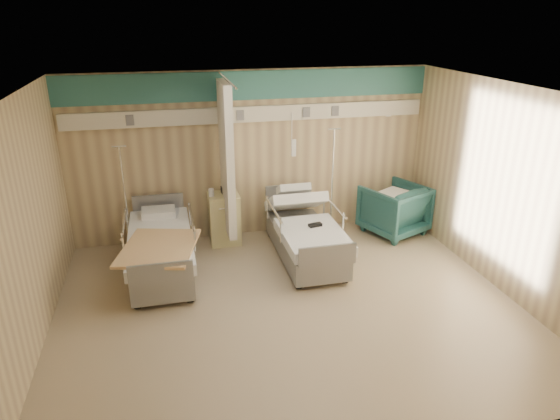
% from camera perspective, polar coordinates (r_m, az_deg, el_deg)
% --- Properties ---
extents(ground, '(6.00, 5.00, 0.00)m').
position_cam_1_polar(ground, '(6.73, 0.96, -10.98)').
color(ground, tan).
rests_on(ground, ground).
extents(room_walls, '(6.04, 5.04, 2.82)m').
position_cam_1_polar(room_walls, '(6.16, 0.21, 4.99)').
color(room_walls, tan).
rests_on(room_walls, ground).
extents(bed_right, '(1.00, 2.16, 0.63)m').
position_cam_1_polar(bed_right, '(7.82, 2.90, -3.45)').
color(bed_right, silver).
rests_on(bed_right, ground).
extents(bed_left, '(1.00, 2.16, 0.63)m').
position_cam_1_polar(bed_left, '(7.56, -13.41, -5.00)').
color(bed_left, silver).
rests_on(bed_left, ground).
extents(bedside_cabinet, '(0.50, 0.48, 0.85)m').
position_cam_1_polar(bedside_cabinet, '(8.37, -6.38, -0.97)').
color(bedside_cabinet, '#D5CA85').
rests_on(bedside_cabinet, ground).
extents(visitor_armchair, '(1.23, 1.24, 0.88)m').
position_cam_1_polar(visitor_armchair, '(8.90, 12.89, 0.08)').
color(visitor_armchair, '#205052').
rests_on(visitor_armchair, ground).
extents(waffle_blanket, '(0.75, 0.73, 0.06)m').
position_cam_1_polar(waffle_blanket, '(8.67, 13.12, 2.80)').
color(waffle_blanket, white).
rests_on(waffle_blanket, visitor_armchair).
extents(iv_stand_right, '(0.34, 0.34, 1.89)m').
position_cam_1_polar(iv_stand_right, '(8.61, 5.82, -0.56)').
color(iv_stand_right, silver).
rests_on(iv_stand_right, ground).
extents(iv_stand_left, '(0.32, 0.32, 1.78)m').
position_cam_1_polar(iv_stand_left, '(8.31, -16.82, -2.47)').
color(iv_stand_left, silver).
rests_on(iv_stand_left, ground).
extents(call_remote, '(0.21, 0.12, 0.04)m').
position_cam_1_polar(call_remote, '(7.52, 4.04, -1.72)').
color(call_remote, black).
rests_on(call_remote, bed_right).
extents(tan_blanket, '(1.21, 1.38, 0.04)m').
position_cam_1_polar(tan_blanket, '(7.00, -13.66, -4.21)').
color(tan_blanket, tan).
rests_on(tan_blanket, bed_left).
extents(toiletry_bag, '(0.22, 0.15, 0.11)m').
position_cam_1_polar(toiletry_bag, '(8.28, -6.03, 2.35)').
color(toiletry_bag, black).
rests_on(toiletry_bag, bedside_cabinet).
extents(white_cup, '(0.11, 0.11, 0.13)m').
position_cam_1_polar(white_cup, '(8.15, -7.86, 1.99)').
color(white_cup, white).
rests_on(white_cup, bedside_cabinet).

